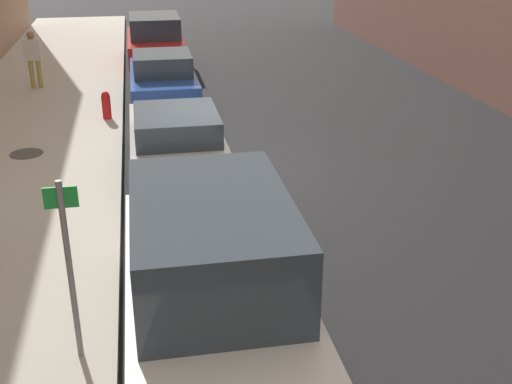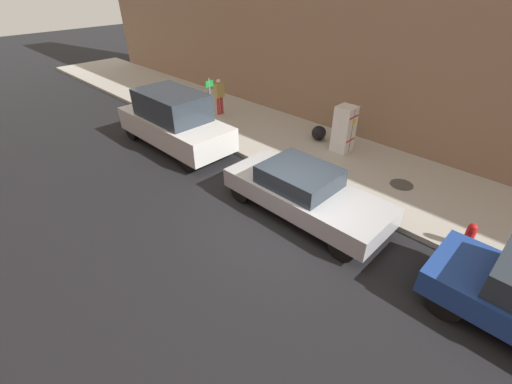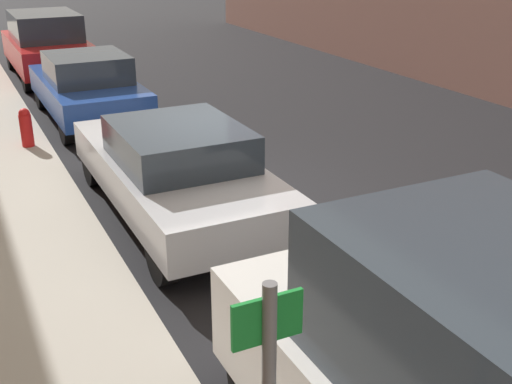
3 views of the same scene
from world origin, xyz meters
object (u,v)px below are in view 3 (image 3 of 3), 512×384
object	(u,v)px
parked_sedan_silver	(176,169)
parked_suv_red	(47,44)
parked_hatchback_blue	(88,87)
fire_hydrant	(26,127)

from	to	relation	value
parked_sedan_silver	parked_suv_red	size ratio (longest dim) A/B	1.05
parked_sedan_silver	parked_hatchback_blue	xyz separation A→B (m)	(-0.00, 5.54, 0.02)
parked_sedan_silver	parked_suv_red	world-z (taller)	parked_suv_red
fire_hydrant	parked_hatchback_blue	xyz separation A→B (m)	(1.51, 1.74, 0.22)
fire_hydrant	parked_sedan_silver	bearing A→B (deg)	-68.31
fire_hydrant	parked_hatchback_blue	bearing A→B (deg)	48.91
parked_hatchback_blue	parked_suv_red	bearing A→B (deg)	90.00
fire_hydrant	parked_hatchback_blue	size ratio (longest dim) A/B	0.17
parked_suv_red	parked_sedan_silver	bearing A→B (deg)	-90.00
parked_sedan_silver	parked_hatchback_blue	bearing A→B (deg)	90.00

